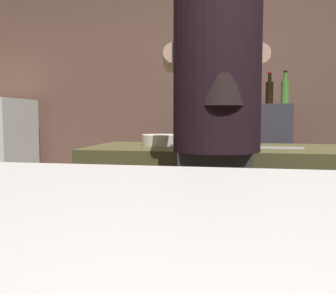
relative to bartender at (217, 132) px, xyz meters
name	(u,v)px	position (x,y,z in m)	size (l,w,h in m)	color
wall_back	(230,87)	(0.02, 1.95, 0.33)	(5.20, 0.10, 2.70)	brown
prep_counter	(293,239)	(0.37, 0.46, -0.56)	(2.10, 0.60, 0.93)	#4B4627
back_shelf	(237,175)	(0.10, 1.67, -0.43)	(0.83, 0.36, 1.19)	#3A3842
bartender	(217,132)	(0.00, 0.00, 0.00)	(0.47, 0.54, 1.76)	#353130
mixing_bowl	(161,140)	(-0.32, 0.51, -0.07)	(0.21, 0.21, 0.06)	silver
chefs_knife	(278,148)	(0.28, 0.41, -0.09)	(0.24, 0.03, 0.01)	silver
bottle_hot_sauce	(285,91)	(0.46, 1.61, 0.26)	(0.06, 0.06, 0.26)	#4E8735
bottle_soy	(269,92)	(0.34, 1.67, 0.26)	(0.06, 0.06, 0.26)	black
bottle_olive_oil	(228,95)	(0.00, 1.75, 0.25)	(0.05, 0.05, 0.21)	black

